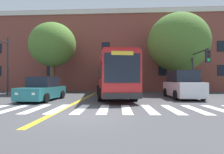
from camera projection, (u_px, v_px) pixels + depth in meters
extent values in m
plane|color=#424244|center=(81.00, 115.00, 7.57)|extent=(120.00, 120.00, 0.00)
cube|color=white|center=(14.00, 109.00, 9.33)|extent=(0.57, 3.09, 0.01)
cube|color=white|center=(36.00, 109.00, 9.30)|extent=(0.57, 3.09, 0.01)
cube|color=white|center=(59.00, 109.00, 9.26)|extent=(0.57, 3.09, 0.01)
cube|color=white|center=(81.00, 109.00, 9.23)|extent=(0.57, 3.09, 0.01)
cube|color=white|center=(104.00, 109.00, 9.20)|extent=(0.57, 3.09, 0.01)
cube|color=white|center=(126.00, 109.00, 9.16)|extent=(0.57, 3.09, 0.01)
cube|color=white|center=(149.00, 109.00, 9.13)|extent=(0.57, 3.09, 0.01)
cube|color=white|center=(172.00, 109.00, 9.10)|extent=(0.57, 3.09, 0.01)
cube|color=white|center=(196.00, 109.00, 9.06)|extent=(0.57, 3.09, 0.01)
cube|color=white|center=(219.00, 109.00, 9.03)|extent=(0.57, 3.09, 0.01)
cube|color=gold|center=(98.00, 92.00, 23.30)|extent=(0.12, 36.00, 0.01)
cube|color=gold|center=(99.00, 92.00, 23.29)|extent=(0.12, 36.00, 0.01)
cube|color=#B22323|center=(113.00, 76.00, 16.21)|extent=(4.15, 11.93, 2.97)
cube|color=black|center=(126.00, 73.00, 16.33)|extent=(1.64, 10.65, 1.07)
cube|color=black|center=(99.00, 73.00, 16.10)|extent=(1.64, 10.65, 1.07)
cube|color=black|center=(122.00, 68.00, 10.38)|extent=(2.15, 0.35, 1.78)
cube|color=yellow|center=(122.00, 53.00, 10.39)|extent=(1.32, 0.23, 0.24)
cube|color=#232326|center=(122.00, 96.00, 10.32)|extent=(2.36, 0.45, 0.36)
cube|color=maroon|center=(113.00, 59.00, 16.24)|extent=(3.93, 11.45, 0.16)
cylinder|color=black|center=(133.00, 94.00, 12.68)|extent=(0.70, 1.04, 0.97)
cylinder|color=black|center=(102.00, 95.00, 12.46)|extent=(0.70, 1.04, 0.97)
cylinder|color=black|center=(121.00, 90.00, 18.91)|extent=(0.70, 1.04, 0.97)
cylinder|color=black|center=(99.00, 90.00, 18.69)|extent=(0.70, 1.04, 0.97)
cube|color=#236B70|center=(43.00, 92.00, 13.14)|extent=(2.00, 4.69, 0.83)
cube|color=black|center=(44.00, 82.00, 13.29)|extent=(1.73, 2.28, 0.76)
cube|color=white|center=(33.00, 94.00, 10.77)|extent=(0.20, 0.05, 0.14)
cube|color=white|center=(16.00, 94.00, 10.87)|extent=(0.20, 0.05, 0.14)
cylinder|color=black|center=(46.00, 98.00, 11.62)|extent=(0.24, 0.67, 0.66)
cylinder|color=black|center=(19.00, 98.00, 11.79)|extent=(0.24, 0.67, 0.66)
cylinder|color=black|center=(62.00, 95.00, 14.48)|extent=(0.24, 0.67, 0.66)
cylinder|color=black|center=(41.00, 94.00, 14.65)|extent=(0.24, 0.67, 0.66)
cube|color=white|center=(182.00, 89.00, 14.69)|extent=(2.01, 5.10, 1.15)
cube|color=black|center=(182.00, 77.00, 14.76)|extent=(1.80, 3.17, 0.95)
cube|color=white|center=(203.00, 89.00, 12.10)|extent=(0.20, 0.04, 0.14)
cube|color=white|center=(186.00, 89.00, 12.17)|extent=(0.20, 0.04, 0.14)
cylinder|color=black|center=(203.00, 95.00, 13.05)|extent=(0.22, 0.76, 0.76)
cylinder|color=black|center=(176.00, 95.00, 13.17)|extent=(0.22, 0.76, 0.76)
cylinder|color=black|center=(187.00, 92.00, 16.20)|extent=(0.22, 0.76, 0.76)
cylinder|color=black|center=(165.00, 92.00, 16.32)|extent=(0.22, 0.76, 0.76)
cylinder|color=#28282D|center=(193.00, 73.00, 17.19)|extent=(0.16, 0.16, 4.50)
cylinder|color=#28282D|center=(200.00, 52.00, 15.46)|extent=(0.28, 3.55, 0.11)
cube|color=#28282D|center=(208.00, 56.00, 13.83)|extent=(0.35, 0.30, 1.00)
cylinder|color=black|center=(209.00, 52.00, 13.69)|extent=(0.22, 0.04, 0.22)
cylinder|color=black|center=(209.00, 56.00, 13.68)|extent=(0.22, 0.04, 0.22)
cylinder|color=green|center=(209.00, 60.00, 13.68)|extent=(0.22, 0.04, 0.22)
cylinder|color=#28282D|center=(8.00, 66.00, 17.95)|extent=(0.16, 0.16, 5.91)
cylinder|color=#28282D|center=(0.00, 40.00, 16.68)|extent=(0.25, 2.64, 0.11)
cylinder|color=brown|center=(178.00, 81.00, 19.56)|extent=(0.55, 0.55, 2.94)
ellipsoid|color=#4C752D|center=(178.00, 43.00, 19.64)|extent=(6.88, 6.38, 6.61)
cylinder|color=brown|center=(52.00, 78.00, 20.09)|extent=(0.50, 0.50, 3.48)
ellipsoid|color=#4C752D|center=(53.00, 45.00, 20.16)|extent=(7.83, 7.88, 5.01)
cube|color=brown|center=(108.00, 53.00, 26.69)|extent=(37.98, 6.11, 11.26)
cube|color=beige|center=(106.00, 11.00, 23.65)|extent=(37.98, 0.16, 0.60)
cube|color=black|center=(51.00, 71.00, 23.97)|extent=(1.10, 0.06, 1.40)
cube|color=black|center=(106.00, 71.00, 23.55)|extent=(1.10, 0.06, 1.40)
cube|color=black|center=(163.00, 70.00, 23.14)|extent=(1.10, 0.06, 1.40)
cube|color=black|center=(222.00, 70.00, 22.73)|extent=(1.10, 0.06, 1.40)
cube|color=black|center=(51.00, 48.00, 24.02)|extent=(1.10, 0.06, 1.40)
cube|color=black|center=(106.00, 47.00, 23.61)|extent=(1.10, 0.06, 1.40)
cube|color=black|center=(163.00, 47.00, 23.20)|extent=(1.10, 0.06, 1.40)
cube|color=black|center=(221.00, 46.00, 22.79)|extent=(1.10, 0.06, 1.40)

